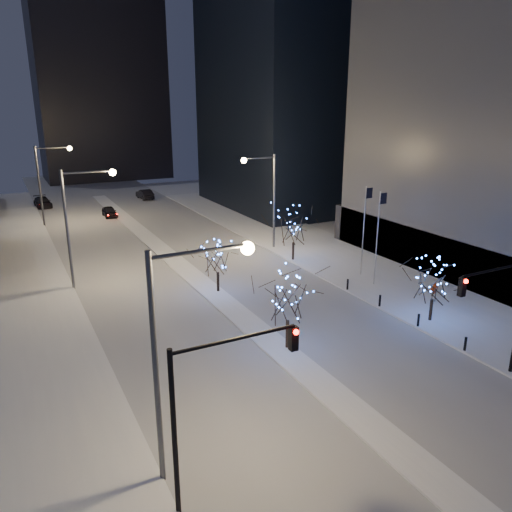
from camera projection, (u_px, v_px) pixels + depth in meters
ground at (381, 436)px, 23.54m from camera, size 160.00×160.00×0.00m
road at (161, 250)px, 53.24m from camera, size 20.00×130.00×0.02m
median at (176, 262)px, 48.98m from camera, size 2.00×80.00×0.15m
east_sidewalk at (362, 268)px, 47.07m from camera, size 10.00×90.00×0.15m
west_sidewalk at (28, 330)px, 34.35m from camera, size 8.00×90.00×0.15m
horizon_block at (99, 70)px, 98.03m from camera, size 24.00×14.00×42.00m
street_lamp_w_near at (180, 333)px, 19.40m from camera, size 4.40×0.56×10.00m
street_lamp_w_mid at (79, 212)px, 40.61m from camera, size 4.40×0.56×10.00m
street_lamp_w_far at (47, 174)px, 61.82m from camera, size 4.40×0.56×10.00m
street_lamp_east at (267, 189)px, 51.51m from camera, size 3.90×0.56×10.00m
traffic_signal_west at (213, 394)px, 18.43m from camera, size 5.26×0.43×7.00m
traffic_signal_east at (504, 302)px, 26.90m from camera, size 5.26×0.43×7.00m
flagpoles at (371, 228)px, 42.62m from camera, size 1.35×2.60×8.00m
bollards at (398, 310)px, 36.33m from camera, size 0.16×12.16×0.90m
car_near at (110, 212)px, 68.23m from camera, size 1.72×4.14×1.40m
car_mid at (145, 194)px, 80.80m from camera, size 1.91×4.82×1.56m
car_far at (43, 202)px, 74.59m from camera, size 2.45×5.26×1.49m
holiday_tree_median_near at (288, 296)px, 30.76m from camera, size 5.47×5.47×5.53m
holiday_tree_median_far at (217, 258)px, 40.39m from camera, size 4.23×4.23×4.39m
holiday_tree_plaza_near at (434, 280)px, 34.88m from camera, size 4.90×4.90×4.72m
holiday_tree_plaza_far at (294, 226)px, 48.46m from camera, size 4.69×4.69×5.48m
construction_sign at (434, 290)px, 38.68m from camera, size 0.98×0.18×1.63m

